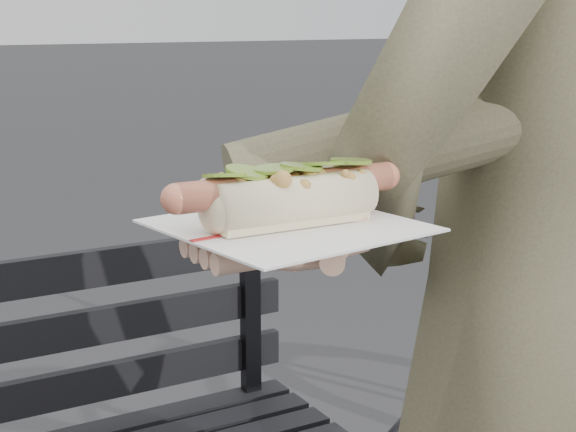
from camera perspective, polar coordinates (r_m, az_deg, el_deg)
person at (r=1.15m, az=15.36°, el=-8.35°), size 0.79×0.63×1.90m
held_hotdog at (r=0.90m, az=8.71°, el=4.35°), size 0.64×0.32×0.20m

